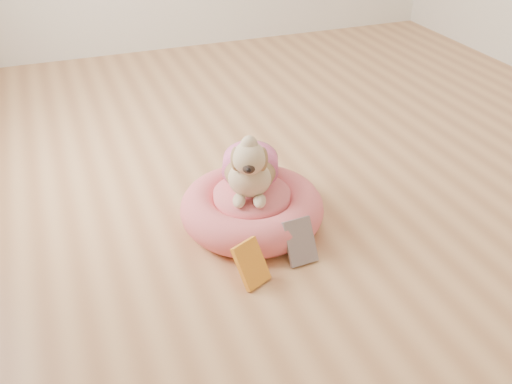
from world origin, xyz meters
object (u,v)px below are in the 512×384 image
object	(u,v)px
pet_bed	(252,208)
book_yellow	(251,264)
dog	(250,156)
book_white	(300,242)

from	to	relation	value
pet_bed	book_yellow	distance (m)	0.39
pet_bed	dog	xyz separation A→B (m)	(0.01, 0.04, 0.24)
dog	book_yellow	size ratio (longest dim) A/B	2.41
pet_bed	book_yellow	size ratio (longest dim) A/B	3.55
book_yellow	dog	bearing A→B (deg)	45.52
book_white	pet_bed	bearing A→B (deg)	103.02
book_white	book_yellow	bearing A→B (deg)	-169.86
book_yellow	book_white	world-z (taller)	book_white
dog	book_white	xyz separation A→B (m)	(0.09, -0.34, -0.23)
pet_bed	book_yellow	world-z (taller)	book_yellow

